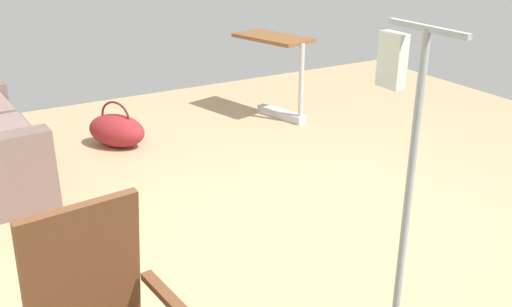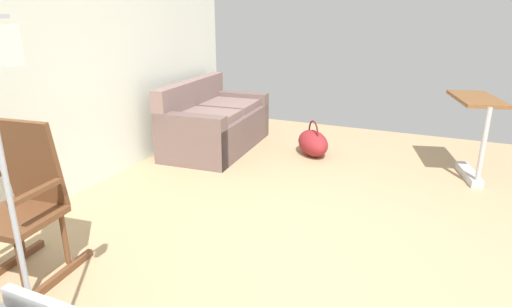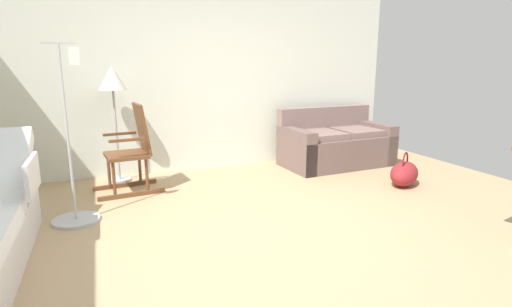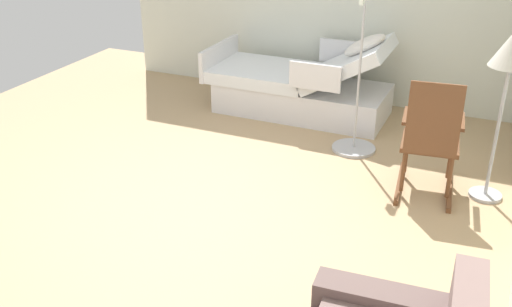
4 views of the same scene
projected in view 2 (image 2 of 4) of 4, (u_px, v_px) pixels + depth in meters
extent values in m
plane|color=tan|center=(312.00, 257.00, 3.13)|extent=(7.40, 7.40, 0.00)
cube|color=silver|center=(34.00, 53.00, 3.65)|extent=(6.12, 0.10, 2.70)
cube|color=#68534F|center=(217.00, 131.00, 5.50)|extent=(1.65, 0.95, 0.45)
cube|color=#7F6660|center=(206.00, 118.00, 5.08)|extent=(0.71, 0.69, 0.10)
cube|color=#7F6660|center=(231.00, 105.00, 5.73)|extent=(0.71, 0.69, 0.10)
cube|color=#7F6660|center=(191.00, 96.00, 5.48)|extent=(1.61, 0.27, 0.40)
cube|color=#68534F|center=(190.00, 141.00, 4.85)|extent=(0.24, 0.86, 0.60)
cube|color=#68534F|center=(238.00, 113.00, 6.11)|extent=(0.24, 0.86, 0.60)
cube|color=brown|center=(0.00, 270.00, 2.93)|extent=(0.76, 0.12, 0.05)
cube|color=brown|center=(53.00, 282.00, 2.81)|extent=(0.76, 0.12, 0.05)
cylinder|color=brown|center=(21.00, 266.00, 2.58)|extent=(0.04, 0.04, 0.40)
cylinder|color=brown|center=(65.00, 237.00, 2.91)|extent=(0.04, 0.04, 0.40)
cylinder|color=brown|center=(19.00, 229.00, 3.02)|extent=(0.04, 0.04, 0.40)
cube|color=brown|center=(15.00, 218.00, 2.74)|extent=(0.51, 0.53, 0.04)
cube|color=brown|center=(31.00, 163.00, 2.82)|extent=(0.17, 0.44, 0.60)
cube|color=brown|center=(36.00, 192.00, 2.58)|extent=(0.39, 0.09, 0.03)
cube|color=#B2B5BA|center=(469.00, 174.00, 4.59)|extent=(0.61, 0.27, 0.08)
cylinder|color=black|center=(477.00, 184.00, 4.35)|extent=(0.07, 0.07, 0.06)
cylinder|color=black|center=(462.00, 167.00, 4.83)|extent=(0.07, 0.07, 0.06)
cylinder|color=#B2B5BA|center=(484.00, 144.00, 4.21)|extent=(0.05, 0.05, 0.74)
cube|color=brown|center=(476.00, 99.00, 4.47)|extent=(0.88, 0.59, 0.04)
ellipsoid|color=maroon|center=(313.00, 143.00, 5.27)|extent=(0.64, 0.59, 0.30)
torus|color=maroon|center=(313.00, 133.00, 5.23)|extent=(0.25, 0.20, 0.30)
cylinder|color=#B2B5BA|center=(14.00, 222.00, 1.83)|extent=(0.02, 0.02, 1.65)
cube|color=white|center=(9.00, 46.00, 1.70)|extent=(0.09, 0.04, 0.16)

